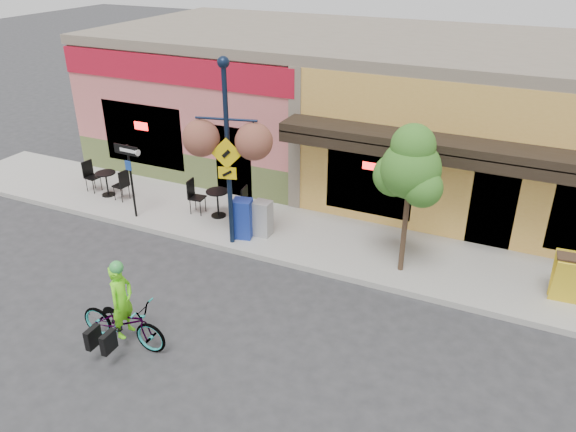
# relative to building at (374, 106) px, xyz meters

# --- Properties ---
(ground) EXTENTS (90.00, 90.00, 0.00)m
(ground) POSITION_rel_building_xyz_m (0.00, -7.50, -2.25)
(ground) COLOR #2D2D30
(ground) RESTS_ON ground
(sidewalk) EXTENTS (24.00, 3.00, 0.15)m
(sidewalk) POSITION_rel_building_xyz_m (0.00, -5.50, -2.17)
(sidewalk) COLOR #9E9B93
(sidewalk) RESTS_ON ground
(curb) EXTENTS (24.00, 0.12, 0.15)m
(curb) POSITION_rel_building_xyz_m (0.00, -6.95, -2.17)
(curb) COLOR #A8A59E
(curb) RESTS_ON ground
(building) EXTENTS (18.20, 8.20, 4.50)m
(building) POSITION_rel_building_xyz_m (0.00, 0.00, 0.00)
(building) COLOR #C46261
(building) RESTS_ON ground
(bicycle) EXTENTS (1.95, 0.74, 1.01)m
(bicycle) POSITION_rel_building_xyz_m (-1.57, -10.93, -1.74)
(bicycle) COLOR maroon
(bicycle) RESTS_ON ground
(cyclist_rider) EXTENTS (0.39, 0.57, 1.53)m
(cyclist_rider) POSITION_rel_building_xyz_m (-1.52, -10.93, -1.48)
(cyclist_rider) COLOR #72FF1A
(cyclist_rider) RESTS_ON ground
(lamp_post) EXTENTS (1.61, 0.95, 4.73)m
(lamp_post) POSITION_rel_building_xyz_m (-1.59, -6.69, 0.27)
(lamp_post) COLOR #0F1B31
(lamp_post) RESTS_ON sidewalk
(one_way_sign) EXTENTS (0.82, 0.22, 2.13)m
(one_way_sign) POSITION_rel_building_xyz_m (-4.80, -6.57, -1.04)
(one_way_sign) COLOR black
(one_way_sign) RESTS_ON sidewalk
(cafe_set_left) EXTENTS (1.70, 0.99, 0.97)m
(cafe_set_left) POSITION_rel_building_xyz_m (-6.50, -5.76, -1.62)
(cafe_set_left) COLOR black
(cafe_set_left) RESTS_ON sidewalk
(cafe_set_right) EXTENTS (1.77, 1.03, 1.01)m
(cafe_set_right) POSITION_rel_building_xyz_m (-2.69, -5.56, -1.59)
(cafe_set_right) COLOR black
(cafe_set_right) RESTS_ON sidewalk
(newspaper_box_blue) EXTENTS (0.57, 0.53, 1.06)m
(newspaper_box_blue) POSITION_rel_building_xyz_m (-1.47, -6.33, -1.57)
(newspaper_box_blue) COLOR navy
(newspaper_box_blue) RESTS_ON sidewalk
(newspaper_box_grey) EXTENTS (0.45, 0.41, 0.95)m
(newspaper_box_grey) POSITION_rel_building_xyz_m (-1.05, -6.00, -1.62)
(newspaper_box_grey) COLOR #A0A0A0
(newspaper_box_grey) RESTS_ON sidewalk
(street_tree) EXTENTS (1.60, 1.60, 3.62)m
(street_tree) POSITION_rel_building_xyz_m (2.71, -6.17, -0.29)
(street_tree) COLOR #3D7A26
(street_tree) RESTS_ON sidewalk
(sandwich_board) EXTENTS (0.69, 0.53, 1.09)m
(sandwich_board) POSITION_rel_building_xyz_m (6.27, -6.09, -1.56)
(sandwich_board) COLOR yellow
(sandwich_board) RESTS_ON sidewalk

